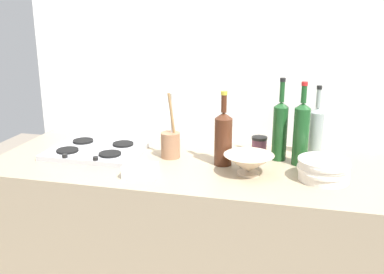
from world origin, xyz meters
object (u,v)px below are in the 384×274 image
at_px(wine_bottle_mid_left, 223,137).
at_px(utensil_crock, 171,143).
at_px(condiment_jar_front, 259,144).
at_px(butter_dish, 140,171).
at_px(stovetop_hob, 96,150).
at_px(plate_stack, 324,170).
at_px(mixing_bowl, 249,164).
at_px(wine_bottle_mid_right, 316,131).
at_px(wine_bottle_leftmost, 280,129).
at_px(wine_bottle_rightmost, 301,133).

distance_m(wine_bottle_mid_left, utensil_crock, 0.26).
bearing_deg(condiment_jar_front, butter_dish, -135.40).
relative_size(butter_dish, condiment_jar_front, 1.76).
xyz_separation_m(stovetop_hob, plate_stack, (1.04, -0.10, 0.03)).
bearing_deg(condiment_jar_front, mixing_bowl, -92.80).
relative_size(wine_bottle_mid_left, wine_bottle_mid_right, 0.99).
height_order(stovetop_hob, wine_bottle_leftmost, wine_bottle_leftmost).
xyz_separation_m(wine_bottle_mid_left, mixing_bowl, (0.12, -0.09, -0.08)).
height_order(mixing_bowl, utensil_crock, utensil_crock).
bearing_deg(wine_bottle_leftmost, stovetop_hob, -172.38).
xyz_separation_m(plate_stack, wine_bottle_mid_left, (-0.42, 0.08, 0.08)).
bearing_deg(wine_bottle_leftmost, wine_bottle_mid_right, 28.81).
distance_m(stovetop_hob, wine_bottle_mid_left, 0.62).
distance_m(plate_stack, wine_bottle_leftmost, 0.30).
distance_m(wine_bottle_leftmost, wine_bottle_rightmost, 0.10).
xyz_separation_m(wine_bottle_leftmost, condiment_jar_front, (-0.10, 0.08, -0.10)).
bearing_deg(wine_bottle_mid_right, wine_bottle_leftmost, -151.19).
bearing_deg(plate_stack, wine_bottle_mid_left, 169.02).
bearing_deg(condiment_jar_front, stovetop_hob, -165.47).
bearing_deg(wine_bottle_rightmost, wine_bottle_leftmost, 153.53).
xyz_separation_m(utensil_crock, condiment_jar_front, (0.39, 0.17, -0.03)).
xyz_separation_m(wine_bottle_mid_left, utensil_crock, (-0.25, 0.04, -0.06)).
xyz_separation_m(wine_bottle_rightmost, mixing_bowl, (-0.20, -0.17, -0.10)).
bearing_deg(plate_stack, mixing_bowl, -177.71).
height_order(plate_stack, utensil_crock, utensil_crock).
bearing_deg(stovetop_hob, wine_bottle_mid_left, -1.26).
relative_size(mixing_bowl, butter_dish, 1.54).
bearing_deg(wine_bottle_mid_right, butter_dish, -147.66).
bearing_deg(mixing_bowl, wine_bottle_leftmost, 63.38).
xyz_separation_m(wine_bottle_mid_left, condiment_jar_front, (0.14, 0.21, -0.09)).
bearing_deg(mixing_bowl, condiment_jar_front, 87.20).
distance_m(mixing_bowl, utensil_crock, 0.40).
height_order(wine_bottle_mid_right, wine_bottle_rightmost, wine_bottle_rightmost).
relative_size(wine_bottle_rightmost, utensil_crock, 1.21).
relative_size(wine_bottle_rightmost, butter_dish, 2.72).
xyz_separation_m(plate_stack, wine_bottle_leftmost, (-0.19, 0.21, 0.10)).
bearing_deg(wine_bottle_mid_right, wine_bottle_mid_left, -151.44).
bearing_deg(utensil_crock, wine_bottle_mid_left, -8.63).
xyz_separation_m(wine_bottle_rightmost, condiment_jar_front, (-0.19, 0.13, -0.11)).
height_order(plate_stack, condiment_jar_front, plate_stack).
relative_size(wine_bottle_rightmost, mixing_bowl, 1.76).
height_order(wine_bottle_mid_left, utensil_crock, wine_bottle_mid_left).
bearing_deg(wine_bottle_mid_left, wine_bottle_mid_right, 28.56).
height_order(wine_bottle_leftmost, mixing_bowl, wine_bottle_leftmost).
distance_m(stovetop_hob, butter_dish, 0.39).
bearing_deg(wine_bottle_mid_left, utensil_crock, 171.37).
relative_size(wine_bottle_mid_right, butter_dish, 2.45).
bearing_deg(mixing_bowl, wine_bottle_mid_right, 48.84).
distance_m(stovetop_hob, condiment_jar_front, 0.78).
relative_size(stovetop_hob, utensil_crock, 1.40).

